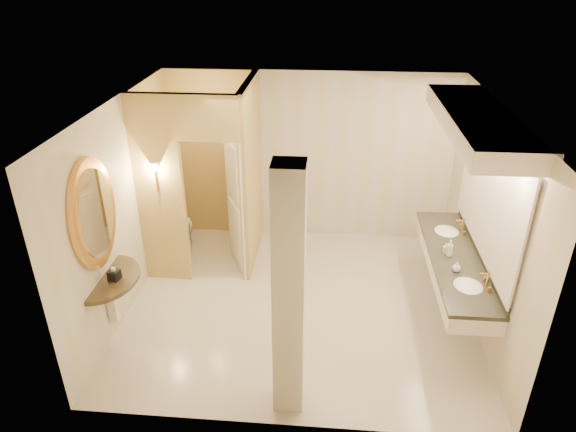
{
  "coord_description": "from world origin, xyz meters",
  "views": [
    {
      "loc": [
        0.32,
        -5.61,
        4.24
      ],
      "look_at": [
        -0.17,
        0.2,
        1.23
      ],
      "focal_mm": 32.0,
      "sensor_mm": 36.0,
      "label": 1
    }
  ],
  "objects": [
    {
      "name": "floor",
      "position": [
        0.0,
        0.0,
        0.0
      ],
      "size": [
        4.5,
        4.5,
        0.0
      ],
      "primitive_type": "plane",
      "color": "beige",
      "rests_on": "ground"
    },
    {
      "name": "ceiling",
      "position": [
        0.0,
        0.0,
        2.7
      ],
      "size": [
        4.5,
        4.5,
        0.0
      ],
      "primitive_type": "plane",
      "rotation": [
        3.14,
        0.0,
        0.0
      ],
      "color": "white",
      "rests_on": "wall_back"
    },
    {
      "name": "wall_back",
      "position": [
        0.0,
        2.0,
        1.35
      ],
      "size": [
        4.5,
        0.02,
        2.7
      ],
      "primitive_type": "cube",
      "color": "beige",
      "rests_on": "floor"
    },
    {
      "name": "wall_front",
      "position": [
        0.0,
        -2.0,
        1.35
      ],
      "size": [
        4.5,
        0.02,
        2.7
      ],
      "primitive_type": "cube",
      "color": "beige",
      "rests_on": "floor"
    },
    {
      "name": "wall_left",
      "position": [
        -2.25,
        0.0,
        1.35
      ],
      "size": [
        0.02,
        4.0,
        2.7
      ],
      "primitive_type": "cube",
      "color": "beige",
      "rests_on": "floor"
    },
    {
      "name": "wall_right",
      "position": [
        2.25,
        0.0,
        1.35
      ],
      "size": [
        0.02,
        4.0,
        2.7
      ],
      "primitive_type": "cube",
      "color": "beige",
      "rests_on": "floor"
    },
    {
      "name": "toilet_closet",
      "position": [
        -1.12,
        0.97,
        1.39
      ],
      "size": [
        1.5,
        1.55,
        2.7
      ],
      "color": "tan",
      "rests_on": "floor"
    },
    {
      "name": "wall_sconce",
      "position": [
        -1.93,
        0.43,
        1.73
      ],
      "size": [
        0.14,
        0.14,
        0.42
      ],
      "color": "#BA863B",
      "rests_on": "toilet_closet"
    },
    {
      "name": "vanity",
      "position": [
        1.98,
        -0.02,
        1.63
      ],
      "size": [
        0.75,
        2.56,
        2.09
      ],
      "color": "white",
      "rests_on": "floor"
    },
    {
      "name": "console_shelf",
      "position": [
        -2.21,
        -0.84,
        1.34
      ],
      "size": [
        0.98,
        0.98,
        1.94
      ],
      "color": "black",
      "rests_on": "floor"
    },
    {
      "name": "pillar",
      "position": [
        -0.0,
        -1.69,
        1.35
      ],
      "size": [
        0.3,
        0.3,
        2.7
      ],
      "primitive_type": "cube",
      "color": "white",
      "rests_on": "floor"
    },
    {
      "name": "tissue_box",
      "position": [
        -2.08,
        -0.88,
        0.93
      ],
      "size": [
        0.14,
        0.14,
        0.12
      ],
      "primitive_type": "cube",
      "rotation": [
        0.0,
        0.0,
        -0.21
      ],
      "color": "black",
      "rests_on": "console_shelf"
    },
    {
      "name": "toilet",
      "position": [
        -1.95,
        1.3,
        0.33
      ],
      "size": [
        0.45,
        0.69,
        0.66
      ],
      "primitive_type": "imported",
      "rotation": [
        0.0,
        0.0,
        3.27
      ],
      "color": "white",
      "rests_on": "floor"
    },
    {
      "name": "soap_bottle_a",
      "position": [
        1.82,
        0.05,
        0.94
      ],
      "size": [
        0.07,
        0.07,
        0.13
      ],
      "primitive_type": "imported",
      "rotation": [
        0.0,
        0.0,
        -0.11
      ],
      "color": "beige",
      "rests_on": "vanity"
    },
    {
      "name": "soap_bottle_b",
      "position": [
        1.87,
        -0.37,
        0.94
      ],
      "size": [
        0.13,
        0.13,
        0.13
      ],
      "primitive_type": "imported",
      "rotation": [
        0.0,
        0.0,
        -0.38
      ],
      "color": "silver",
      "rests_on": "vanity"
    },
    {
      "name": "soap_bottle_c",
      "position": [
        1.85,
        -0.02,
        0.98
      ],
      "size": [
        0.09,
        0.09,
        0.22
      ],
      "primitive_type": "imported",
      "rotation": [
        0.0,
        0.0,
        -0.13
      ],
      "color": "#C6B28C",
      "rests_on": "vanity"
    }
  ]
}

